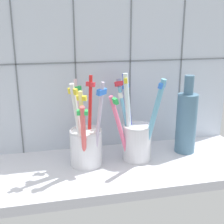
# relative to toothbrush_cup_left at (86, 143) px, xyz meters

# --- Properties ---
(counter_slab) EXTENTS (0.64, 0.22, 0.02)m
(counter_slab) POSITION_rel_toothbrush_cup_left_xyz_m (0.06, -0.02, -0.06)
(counter_slab) COLOR silver
(counter_slab) RESTS_ON ground
(tile_wall_back) EXTENTS (0.64, 0.02, 0.45)m
(tile_wall_back) POSITION_rel_toothbrush_cup_left_xyz_m (0.06, 0.10, 0.15)
(tile_wall_back) COLOR silver
(tile_wall_back) RESTS_ON ground
(toothbrush_cup_left) EXTENTS (0.08, 0.12, 0.19)m
(toothbrush_cup_left) POSITION_rel_toothbrush_cup_left_xyz_m (0.00, 0.00, 0.00)
(toothbrush_cup_left) COLOR white
(toothbrush_cup_left) RESTS_ON counter_slab
(toothbrush_cup_right) EXTENTS (0.12, 0.13, 0.19)m
(toothbrush_cup_right) POSITION_rel_toothbrush_cup_left_xyz_m (0.11, 0.00, 0.01)
(toothbrush_cup_right) COLOR silver
(toothbrush_cup_right) RESTS_ON counter_slab
(ceramic_vase) EXTENTS (0.05, 0.05, 0.18)m
(ceramic_vase) POSITION_rel_toothbrush_cup_left_xyz_m (0.24, 0.02, 0.02)
(ceramic_vase) COLOR slate
(ceramic_vase) RESTS_ON counter_slab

